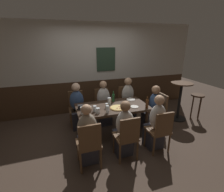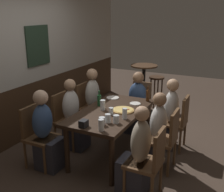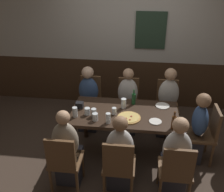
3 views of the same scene
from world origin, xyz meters
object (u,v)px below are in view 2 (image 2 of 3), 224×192
at_px(pizza, 123,110).
at_px(tumbler_short, 111,112).
at_px(person_mid_far, 74,120).
at_px(pint_glass_amber, 101,126).
at_px(chair_right_far, 87,104).
at_px(chair_mid_far, 65,117).
at_px(person_right_near, 168,119).
at_px(person_head_east, 136,107).
at_px(chair_left_near, 150,160).
at_px(beer_glass_half, 108,119).
at_px(pint_glass_pale, 103,106).
at_px(chair_left_far, 37,133).
at_px(beer_bottle_brown, 148,95).
at_px(pint_glass_stout, 116,119).
at_px(plate_white_small, 135,104).
at_px(chair_right_near, 178,120).
at_px(person_right_far, 95,106).
at_px(beer_glass_tall, 125,114).
at_px(beer_bottle_green, 99,100).
at_px(chair_mid_near, 166,137).
at_px(plate_white_large, 113,98).
at_px(person_mid_near, 154,136).
at_px(person_left_far, 46,136).
at_px(side_bar_table, 143,85).
at_px(person_left_near, 137,158).
at_px(tumbler_water, 102,122).
at_px(condiment_caddy, 84,124).
at_px(dining_table, 111,116).
at_px(chair_head_east, 140,103).
at_px(bar_stool, 156,83).

xyz_separation_m(pizza, tumbler_short, (-0.22, 0.09, 0.03)).
xyz_separation_m(person_mid_far, pint_glass_amber, (-0.68, -0.87, 0.33)).
relative_size(chair_right_far, chair_mid_far, 1.00).
bearing_deg(person_right_near, person_head_east, 62.78).
distance_m(chair_left_near, pizza, 1.05).
height_order(beer_glass_half, pint_glass_pale, pint_glass_pale).
bearing_deg(person_head_east, pint_glass_pale, 173.03).
relative_size(chair_left_far, tumbler_short, 8.53).
height_order(pint_glass_pale, beer_bottle_brown, beer_bottle_brown).
distance_m(pint_glass_stout, plate_white_small, 0.83).
distance_m(chair_right_near, beer_bottle_brown, 0.61).
xyz_separation_m(person_right_far, pizza, (-0.61, -0.83, 0.25)).
distance_m(person_right_far, beer_glass_tall, 1.35).
distance_m(chair_right_far, person_right_near, 1.51).
bearing_deg(chair_mid_far, tumbler_short, -99.13).
xyz_separation_m(person_head_east, beer_bottle_green, (-0.91, 0.27, 0.36)).
bearing_deg(chair_mid_near, chair_left_far, 112.30).
height_order(person_right_far, beer_bottle_green, person_right_far).
height_order(person_head_east, plate_white_large, person_head_east).
bearing_deg(person_right_far, person_mid_near, -117.00).
distance_m(person_left_far, side_bar_table, 2.74).
height_order(person_left_near, tumbler_water, person_left_near).
distance_m(beer_glass_tall, condiment_caddy, 0.60).
xyz_separation_m(chair_right_far, beer_bottle_green, (-0.57, -0.57, 0.34)).
height_order(dining_table, chair_right_far, chair_right_far).
distance_m(chair_left_far, beer_bottle_brown, 1.81).
bearing_deg(chair_head_east, chair_right_far, 121.40).
distance_m(dining_table, person_head_east, 1.05).
bearing_deg(condiment_caddy, pint_glass_stout, -46.99).
bearing_deg(beer_glass_half, beer_bottle_brown, -8.89).
distance_m(tumbler_water, side_bar_table, 2.57).
height_order(pizza, tumbler_water, tumbler_water).
height_order(chair_right_near, person_head_east, person_head_east).
bearing_deg(side_bar_table, plate_white_large, 179.22).
height_order(chair_right_far, chair_mid_far, same).
bearing_deg(chair_mid_far, pint_glass_stout, -109.45).
height_order(chair_right_far, pint_glass_pale, pint_glass_pale).
bearing_deg(person_mid_near, chair_right_far, 65.54).
bearing_deg(person_head_east, bar_stool, 3.18).
relative_size(chair_mid_far, tumbler_water, 8.35).
distance_m(person_head_east, person_right_near, 0.76).
xyz_separation_m(chair_left_near, person_left_far, (0.00, 1.51, -0.01)).
bearing_deg(beer_bottle_green, person_right_far, 35.64).
bearing_deg(plate_white_large, tumbler_water, -160.97).
xyz_separation_m(person_right_near, beer_glass_half, (-1.11, 0.51, 0.31)).
xyz_separation_m(person_left_near, pizza, (0.76, 0.52, 0.28)).
bearing_deg(person_mid_far, chair_mid_near, -90.00).
distance_m(chair_left_near, tumbler_short, 0.98).
relative_size(pizza, plate_white_large, 1.58).
bearing_deg(tumbler_water, chair_right_near, -30.45).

